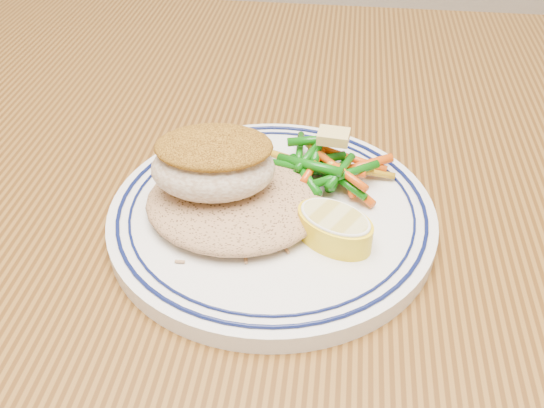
{
  "coord_description": "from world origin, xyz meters",
  "views": [
    {
      "loc": [
        0.01,
        -0.4,
        1.07
      ],
      "look_at": [
        -0.04,
        -0.03,
        0.77
      ],
      "focal_mm": 40.0,
      "sensor_mm": 36.0,
      "label": 1
    }
  ],
  "objects_px": {
    "plate": "(272,214)",
    "rice_pilaf": "(235,199)",
    "dining_table": "(318,284)",
    "fish_fillet": "(213,163)",
    "vegetable_pile": "(326,165)",
    "lemon_wedge": "(335,227)"
  },
  "relations": [
    {
      "from": "plate",
      "to": "rice_pilaf",
      "type": "relative_size",
      "value": 1.87
    },
    {
      "from": "rice_pilaf",
      "to": "plate",
      "type": "bearing_deg",
      "value": 14.78
    },
    {
      "from": "dining_table",
      "to": "fish_fillet",
      "type": "relative_size",
      "value": 15.0
    },
    {
      "from": "dining_table",
      "to": "vegetable_pile",
      "type": "bearing_deg",
      "value": 89.52
    },
    {
      "from": "plate",
      "to": "fish_fillet",
      "type": "bearing_deg",
      "value": -174.0
    },
    {
      "from": "vegetable_pile",
      "to": "lemon_wedge",
      "type": "bearing_deg",
      "value": -82.21
    },
    {
      "from": "rice_pilaf",
      "to": "vegetable_pile",
      "type": "xyz_separation_m",
      "value": [
        0.07,
        0.05,
        0.0
      ]
    },
    {
      "from": "vegetable_pile",
      "to": "lemon_wedge",
      "type": "xyz_separation_m",
      "value": [
        0.01,
        -0.08,
        -0.0
      ]
    },
    {
      "from": "rice_pilaf",
      "to": "fish_fillet",
      "type": "bearing_deg",
      "value": 169.57
    },
    {
      "from": "dining_table",
      "to": "lemon_wedge",
      "type": "relative_size",
      "value": 19.75
    },
    {
      "from": "fish_fillet",
      "to": "lemon_wedge",
      "type": "bearing_deg",
      "value": -15.53
    },
    {
      "from": "dining_table",
      "to": "lemon_wedge",
      "type": "xyz_separation_m",
      "value": [
        0.01,
        -0.06,
        0.12
      ]
    },
    {
      "from": "fish_fillet",
      "to": "plate",
      "type": "bearing_deg",
      "value": 6.0
    },
    {
      "from": "lemon_wedge",
      "to": "rice_pilaf",
      "type": "bearing_deg",
      "value": 163.49
    },
    {
      "from": "dining_table",
      "to": "vegetable_pile",
      "type": "distance_m",
      "value": 0.13
    },
    {
      "from": "plate",
      "to": "rice_pilaf",
      "type": "bearing_deg",
      "value": -165.22
    },
    {
      "from": "plate",
      "to": "rice_pilaf",
      "type": "height_order",
      "value": "rice_pilaf"
    },
    {
      "from": "rice_pilaf",
      "to": "lemon_wedge",
      "type": "relative_size",
      "value": 1.82
    },
    {
      "from": "rice_pilaf",
      "to": "lemon_wedge",
      "type": "bearing_deg",
      "value": -16.51
    },
    {
      "from": "fish_fillet",
      "to": "vegetable_pile",
      "type": "relative_size",
      "value": 0.93
    },
    {
      "from": "plate",
      "to": "vegetable_pile",
      "type": "relative_size",
      "value": 2.39
    },
    {
      "from": "dining_table",
      "to": "plate",
      "type": "relative_size",
      "value": 5.83
    }
  ]
}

